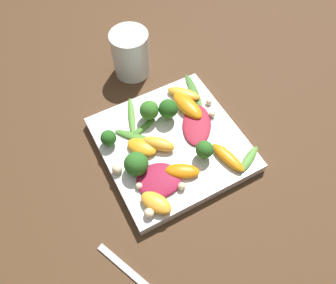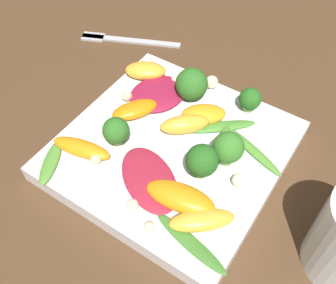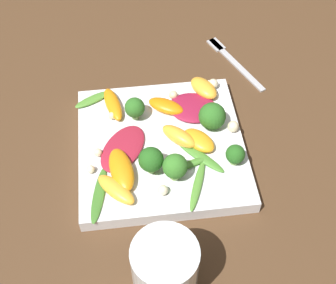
% 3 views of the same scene
% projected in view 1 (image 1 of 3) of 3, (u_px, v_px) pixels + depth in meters
% --- Properties ---
extents(ground_plane, '(2.40, 2.40, 0.00)m').
position_uv_depth(ground_plane, '(172.00, 147.00, 0.64)').
color(ground_plane, '#4C331E').
extents(plate, '(0.26, 0.26, 0.02)m').
position_uv_depth(plate, '(172.00, 144.00, 0.63)').
color(plate, white).
rests_on(plate, ground_plane).
extents(drinking_glass, '(0.08, 0.08, 0.10)m').
position_uv_depth(drinking_glass, '(131.00, 54.00, 0.71)').
color(drinking_glass, white).
rests_on(drinking_glass, ground_plane).
extents(radicchio_leaf_0, '(0.11, 0.10, 0.01)m').
position_uv_depth(radicchio_leaf_0, '(197.00, 124.00, 0.64)').
color(radicchio_leaf_0, maroon).
rests_on(radicchio_leaf_0, plate).
extents(radicchio_leaf_1, '(0.09, 0.10, 0.01)m').
position_uv_depth(radicchio_leaf_1, '(159.00, 180.00, 0.58)').
color(radicchio_leaf_1, maroon).
rests_on(radicchio_leaf_1, plate).
extents(orange_segment_0, '(0.08, 0.05, 0.02)m').
position_uv_depth(orange_segment_0, '(188.00, 106.00, 0.65)').
color(orange_segment_0, orange).
rests_on(orange_segment_0, plate).
extents(orange_segment_1, '(0.07, 0.07, 0.02)m').
position_uv_depth(orange_segment_1, '(184.00, 94.00, 0.67)').
color(orange_segment_1, '#FCAD33').
rests_on(orange_segment_1, plate).
extents(orange_segment_2, '(0.06, 0.07, 0.02)m').
position_uv_depth(orange_segment_2, '(182.00, 171.00, 0.58)').
color(orange_segment_2, orange).
rests_on(orange_segment_2, plate).
extents(orange_segment_3, '(0.06, 0.06, 0.02)m').
position_uv_depth(orange_segment_3, '(159.00, 145.00, 0.61)').
color(orange_segment_3, '#FCAD33').
rests_on(orange_segment_3, plate).
extents(orange_segment_4, '(0.07, 0.06, 0.02)m').
position_uv_depth(orange_segment_4, '(142.00, 147.00, 0.61)').
color(orange_segment_4, orange).
rests_on(orange_segment_4, plate).
extents(orange_segment_5, '(0.07, 0.06, 0.02)m').
position_uv_depth(orange_segment_5, '(156.00, 203.00, 0.55)').
color(orange_segment_5, '#FCAD33').
rests_on(orange_segment_5, plate).
extents(orange_segment_6, '(0.08, 0.04, 0.02)m').
position_uv_depth(orange_segment_6, '(228.00, 157.00, 0.60)').
color(orange_segment_6, orange).
rests_on(orange_segment_6, plate).
extents(broccoli_floret_0, '(0.04, 0.04, 0.05)m').
position_uv_depth(broccoli_floret_0, '(149.00, 111.00, 0.63)').
color(broccoli_floret_0, '#84AD5B').
rests_on(broccoli_floret_0, plate).
extents(broccoli_floret_1, '(0.03, 0.03, 0.04)m').
position_uv_depth(broccoli_floret_1, '(205.00, 150.00, 0.59)').
color(broccoli_floret_1, '#84AD5B').
rests_on(broccoli_floret_1, plate).
extents(broccoli_floret_2, '(0.03, 0.03, 0.03)m').
position_uv_depth(broccoli_floret_2, '(109.00, 138.00, 0.61)').
color(broccoli_floret_2, '#84AD5B').
rests_on(broccoli_floret_2, plate).
extents(broccoli_floret_3, '(0.04, 0.04, 0.05)m').
position_uv_depth(broccoli_floret_3, '(168.00, 109.00, 0.63)').
color(broccoli_floret_3, '#84AD5B').
rests_on(broccoli_floret_3, plate).
extents(broccoli_floret_4, '(0.04, 0.04, 0.04)m').
position_uv_depth(broccoli_floret_4, '(136.00, 164.00, 0.57)').
color(broccoli_floret_4, '#84AD5B').
rests_on(broccoli_floret_4, plate).
extents(arugula_sprig_0, '(0.04, 0.07, 0.01)m').
position_uv_depth(arugula_sprig_0, '(249.00, 159.00, 0.60)').
color(arugula_sprig_0, '#518E33').
rests_on(arugula_sprig_0, plate).
extents(arugula_sprig_1, '(0.03, 0.07, 0.01)m').
position_uv_depth(arugula_sprig_1, '(142.00, 128.00, 0.63)').
color(arugula_sprig_1, '#47842D').
rests_on(arugula_sprig_1, plate).
extents(arugula_sprig_2, '(0.09, 0.04, 0.01)m').
position_uv_depth(arugula_sprig_2, '(131.00, 116.00, 0.65)').
color(arugula_sprig_2, '#518E33').
rests_on(arugula_sprig_2, plate).
extents(arugula_sprig_3, '(0.10, 0.03, 0.00)m').
position_uv_depth(arugula_sprig_3, '(194.00, 91.00, 0.69)').
color(arugula_sprig_3, '#3D7528').
rests_on(arugula_sprig_3, plate).
extents(arugula_sprig_4, '(0.08, 0.07, 0.01)m').
position_uv_depth(arugula_sprig_4, '(137.00, 138.00, 0.62)').
color(arugula_sprig_4, '#47842D').
rests_on(arugula_sprig_4, plate).
extents(macadamia_nut_0, '(0.02, 0.02, 0.02)m').
position_uv_depth(macadamia_nut_0, '(117.00, 169.00, 0.58)').
color(macadamia_nut_0, beige).
rests_on(macadamia_nut_0, plate).
extents(macadamia_nut_1, '(0.01, 0.01, 0.01)m').
position_uv_depth(macadamia_nut_1, '(182.00, 186.00, 0.57)').
color(macadamia_nut_1, beige).
rests_on(macadamia_nut_1, plate).
extents(macadamia_nut_2, '(0.02, 0.02, 0.02)m').
position_uv_depth(macadamia_nut_2, '(153.00, 103.00, 0.66)').
color(macadamia_nut_2, beige).
rests_on(macadamia_nut_2, plate).
extents(macadamia_nut_3, '(0.01, 0.01, 0.01)m').
position_uv_depth(macadamia_nut_3, '(212.00, 114.00, 0.65)').
color(macadamia_nut_3, beige).
rests_on(macadamia_nut_3, plate).
extents(macadamia_nut_4, '(0.01, 0.01, 0.01)m').
position_uv_depth(macadamia_nut_4, '(209.00, 102.00, 0.67)').
color(macadamia_nut_4, beige).
rests_on(macadamia_nut_4, plate).
extents(macadamia_nut_5, '(0.01, 0.01, 0.01)m').
position_uv_depth(macadamia_nut_5, '(222.00, 147.00, 0.61)').
color(macadamia_nut_5, beige).
rests_on(macadamia_nut_5, plate).
extents(macadamia_nut_6, '(0.01, 0.01, 0.01)m').
position_uv_depth(macadamia_nut_6, '(139.00, 186.00, 0.57)').
color(macadamia_nut_6, beige).
rests_on(macadamia_nut_6, plate).
extents(macadamia_nut_7, '(0.02, 0.02, 0.02)m').
position_uv_depth(macadamia_nut_7, '(149.00, 213.00, 0.54)').
color(macadamia_nut_7, beige).
rests_on(macadamia_nut_7, plate).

